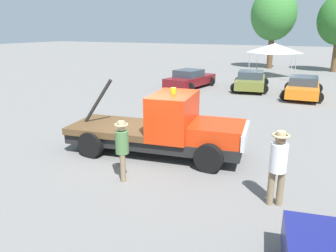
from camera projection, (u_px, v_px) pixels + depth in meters
name	position (u px, v px, depth m)	size (l,w,h in m)	color
ground_plane	(155.00, 153.00, 11.39)	(160.00, 160.00, 0.00)	slate
tow_truck	(165.00, 129.00, 11.02)	(6.26, 2.86, 2.51)	black
person_near_truck	(278.00, 162.00, 7.75)	(0.42, 0.42, 1.89)	#847051
person_at_hood	(122.00, 146.00, 9.10)	(0.39, 0.39, 1.74)	#847051
parked_car_maroon	(190.00, 79.00, 23.81)	(2.84, 4.78, 1.34)	maroon
parked_car_olive	(251.00, 81.00, 23.09)	(2.95, 4.75, 1.34)	olive
parked_car_orange	(303.00, 87.00, 20.51)	(2.56, 4.87, 1.34)	orange
canopy_tent_white	(274.00, 48.00, 28.66)	(3.55, 3.55, 2.94)	#9E9EA3
tree_right	(274.00, 14.00, 34.20)	(4.68, 4.68, 8.36)	brown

